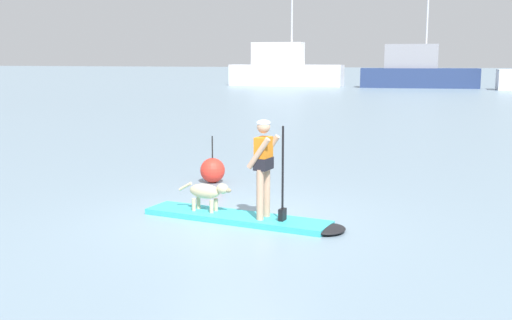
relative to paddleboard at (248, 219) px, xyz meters
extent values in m
plane|color=gray|center=(-0.23, 0.02, -0.05)|extent=(400.00, 400.00, 0.00)
cube|color=#33B2BF|center=(-0.23, 0.02, 0.00)|extent=(3.39, 1.03, 0.10)
ellipsoid|color=black|center=(1.43, -0.14, 0.00)|extent=(0.62, 0.72, 0.10)
cylinder|color=tan|center=(0.30, 0.10, 0.48)|extent=(0.12, 0.12, 0.85)
cylinder|color=tan|center=(0.27, -0.16, 0.48)|extent=(0.12, 0.12, 0.85)
cube|color=black|center=(0.29, -0.03, 0.98)|extent=(0.26, 0.38, 0.20)
cube|color=orange|center=(0.29, -0.03, 1.17)|extent=(0.23, 0.36, 0.53)
sphere|color=tan|center=(0.29, -0.03, 1.60)|extent=(0.22, 0.22, 0.22)
ellipsoid|color=white|center=(0.29, -0.03, 1.66)|extent=(0.23, 0.23, 0.11)
cylinder|color=tan|center=(0.31, 0.16, 1.18)|extent=(0.42, 0.13, 0.54)
cylinder|color=tan|center=(0.27, -0.22, 1.18)|extent=(0.42, 0.13, 0.54)
cylinder|color=black|center=(0.64, -0.06, 0.84)|extent=(0.04, 0.04, 1.58)
cube|color=black|center=(0.64, -0.06, 0.15)|extent=(0.10, 0.19, 0.20)
ellipsoid|color=#CCB78C|center=(-0.85, 0.09, 0.40)|extent=(0.62, 0.28, 0.26)
ellipsoid|color=#CCB78C|center=(-0.49, 0.05, 0.48)|extent=(0.24, 0.18, 0.18)
ellipsoid|color=gray|center=(-0.38, 0.04, 0.46)|extent=(0.13, 0.09, 0.08)
cylinder|color=#CCB78C|center=(-1.24, 0.13, 0.45)|extent=(0.27, 0.08, 0.18)
cylinder|color=#CCB78C|center=(-0.66, 0.14, 0.16)|extent=(0.07, 0.07, 0.22)
cylinder|color=#CCB78C|center=(-0.68, -0.01, 0.16)|extent=(0.07, 0.07, 0.22)
cylinder|color=#CCB78C|center=(-1.02, 0.18, 0.16)|extent=(0.07, 0.07, 0.22)
cylinder|color=#CCB78C|center=(-1.03, 0.03, 0.16)|extent=(0.07, 0.07, 0.22)
cube|color=white|center=(-15.50, 52.07, 1.04)|extent=(11.97, 2.92, 2.18)
cube|color=silver|center=(-16.39, 52.07, 3.29)|extent=(5.42, 2.04, 2.30)
cylinder|color=silver|center=(-14.91, 52.07, 6.10)|extent=(0.20, 0.20, 7.94)
cylinder|color=silver|center=(-16.39, 52.07, 3.33)|extent=(4.16, 0.32, 0.14)
cube|color=navy|center=(-1.99, 52.10, 0.90)|extent=(11.38, 3.98, 1.89)
cube|color=gray|center=(-2.82, 52.10, 2.99)|extent=(5.22, 2.53, 2.30)
cylinder|color=silver|center=(-1.43, 52.10, 5.86)|extent=(0.20, 0.20, 8.04)
cylinder|color=silver|center=(-2.82, 52.10, 3.04)|extent=(3.88, 0.67, 0.14)
sphere|color=red|center=(-1.94, 2.88, 0.23)|extent=(0.56, 0.56, 0.56)
cylinder|color=black|center=(-1.94, 2.88, 0.76)|extent=(0.03, 0.03, 0.50)
camera|label=1|loc=(3.59, -9.46, 2.70)|focal=42.80mm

